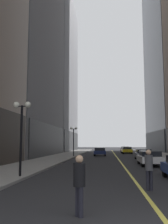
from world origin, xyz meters
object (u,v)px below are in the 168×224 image
(pedestrian_with_orange_bag, at_px, (149,166))
(car_navy, at_px, (100,151))
(car_yellow, at_px, (127,150))
(car_white, at_px, (150,158))
(street_lamp_left_near, at_px, (22,122))
(pedestrian_in_black_coat, at_px, (79,181))
(car_grey, at_px, (143,154))
(car_maroon, at_px, (125,149))
(street_lamp_left_far, at_px, (74,135))

(pedestrian_with_orange_bag, bearing_deg, car_navy, 95.45)
(car_yellow, bearing_deg, pedestrian_with_orange_bag, -93.10)
(car_navy, xyz_separation_m, pedestrian_with_orange_bag, (2.90, -30.43, 0.29))
(car_white, relative_size, street_lamp_left_near, 1.03)
(car_white, xyz_separation_m, pedestrian_with_orange_bag, (-2.07, -12.34, 0.29))
(car_white, xyz_separation_m, car_yellow, (0.11, 27.86, -0.00))
(car_yellow, xyz_separation_m, pedestrian_with_orange_bag, (-2.18, -40.20, 0.29))
(pedestrian_in_black_coat, height_order, street_lamp_left_near, street_lamp_left_near)
(car_grey, xyz_separation_m, car_maroon, (-0.30, 26.72, -0.00))
(car_white, relative_size, pedestrian_in_black_coat, 2.74)
(car_grey, height_order, pedestrian_with_orange_bag, pedestrian_with_orange_bag)
(pedestrian_with_orange_bag, relative_size, street_lamp_left_far, 0.39)
(pedestrian_with_orange_bag, distance_m, pedestrian_in_black_coat, 4.87)
(car_maroon, bearing_deg, pedestrian_in_black_coat, -95.46)
(car_navy, height_order, pedestrian_in_black_coat, pedestrian_in_black_coat)
(car_maroon, height_order, street_lamp_left_near, street_lamp_left_near)
(car_yellow, bearing_deg, car_maroon, 88.90)
(car_maroon, bearing_deg, car_white, -90.39)
(car_grey, bearing_deg, car_maroon, 90.65)
(car_white, xyz_separation_m, car_maroon, (0.23, 34.58, -0.00))
(car_white, height_order, street_lamp_left_far, street_lamp_left_far)
(car_white, relative_size, street_lamp_left_far, 1.03)
(car_navy, relative_size, pedestrian_with_orange_bag, 2.56)
(car_navy, bearing_deg, pedestrian_in_black_coat, -89.45)
(car_grey, distance_m, street_lamp_left_far, 11.40)
(car_grey, bearing_deg, pedestrian_with_orange_bag, -97.36)
(car_maroon, relative_size, pedestrian_in_black_coat, 2.68)
(car_grey, height_order, car_maroon, same)
(car_grey, relative_size, car_yellow, 1.13)
(street_lamp_left_far, bearing_deg, street_lamp_left_near, -90.00)
(pedestrian_in_black_coat, height_order, street_lamp_left_far, street_lamp_left_far)
(car_white, xyz_separation_m, street_lamp_left_near, (-8.79, -9.38, 2.54))
(car_yellow, bearing_deg, car_white, -90.22)
(pedestrian_with_orange_bag, distance_m, street_lamp_left_far, 27.20)
(car_navy, bearing_deg, pedestrian_with_orange_bag, -84.55)
(pedestrian_with_orange_bag, bearing_deg, street_lamp_left_far, 104.35)
(car_grey, relative_size, street_lamp_left_far, 1.10)
(car_white, height_order, car_grey, same)
(car_navy, height_order, street_lamp_left_far, street_lamp_left_far)
(car_maroon, xyz_separation_m, pedestrian_with_orange_bag, (-2.31, -46.93, 0.29))
(car_navy, xyz_separation_m, car_maroon, (5.21, 16.50, -0.00))
(car_white, height_order, car_yellow, same)
(car_white, relative_size, car_grey, 0.94)
(car_maroon, relative_size, pedestrian_with_orange_bag, 2.59)
(car_navy, distance_m, street_lamp_left_far, 6.19)
(pedestrian_in_black_coat, relative_size, street_lamp_left_near, 0.38)
(car_navy, xyz_separation_m, car_yellow, (5.08, 9.77, -0.00))
(car_yellow, bearing_deg, street_lamp_left_near, -103.43)
(pedestrian_in_black_coat, bearing_deg, car_yellow, 83.89)
(street_lamp_left_near, bearing_deg, street_lamp_left_far, 90.00)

